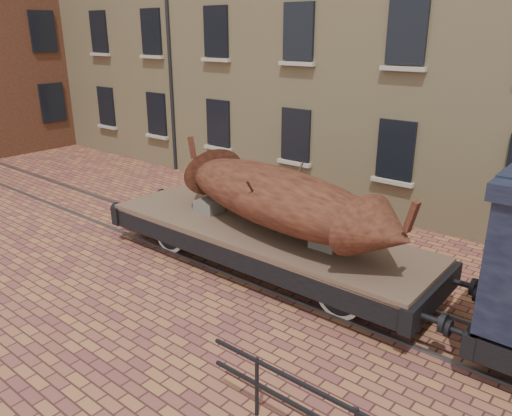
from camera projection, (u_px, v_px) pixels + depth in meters
The scene contains 4 objects.
ground at pixel (260, 269), 12.02m from camera, with size 90.00×90.00×0.00m, color brown.
rail_track at pixel (260, 268), 12.01m from camera, with size 30.00×1.52×0.06m.
flatcar_wagon at pixel (263, 236), 11.69m from camera, with size 9.19×2.49×1.39m.
iron_boat at pixel (276, 196), 11.09m from camera, with size 7.07×3.11×1.68m.
Camera 1 is at (6.79, -8.44, 5.41)m, focal length 35.00 mm.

